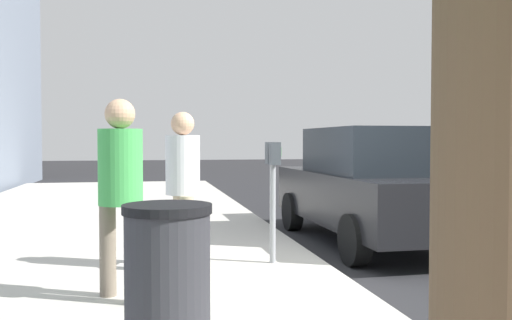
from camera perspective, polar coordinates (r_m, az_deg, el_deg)
The scene contains 7 objects.
ground_plane at distance 6.26m, azimuth 8.64°, elevation -12.60°, with size 80.00×80.00×0.00m, color #232326.
sidewalk_slab at distance 5.96m, azimuth -20.37°, elevation -12.71°, with size 28.00×6.00×0.15m, color #B7B2A8.
parking_meter at distance 6.44m, azimuth 1.74°, elevation -1.65°, with size 0.36×0.12×1.41m.
pedestrian_at_meter at distance 6.20m, azimuth -7.53°, elevation -1.73°, with size 0.53×0.38×1.74m.
pedestrian_bystander at distance 5.08m, azimuth -13.76°, elevation -2.13°, with size 0.45×0.40×1.80m.
parked_sedan_near at distance 8.66m, azimuth 12.05°, elevation -2.56°, with size 4.43×2.02×1.77m.
trash_bin at distance 3.77m, azimuth -9.07°, elevation -12.13°, with size 0.59×0.59×1.01m.
Camera 1 is at (-5.69, 2.07, 1.58)m, focal length 38.90 mm.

